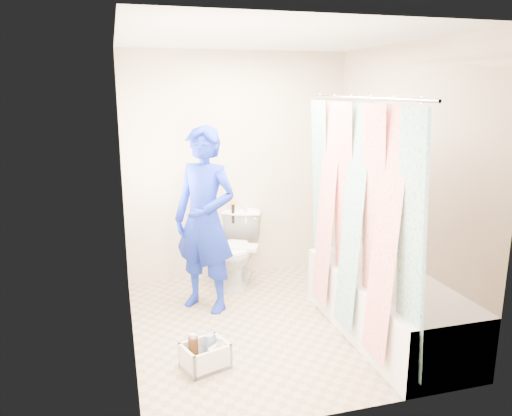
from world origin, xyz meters
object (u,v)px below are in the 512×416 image
object	(u,v)px
bathtub	(386,304)
cleaning_caddy	(207,356)
plumber	(205,220)
toilet	(237,249)

from	to	relation	value
bathtub	cleaning_caddy	xyz separation A→B (m)	(-1.54, -0.11, -0.18)
bathtub	cleaning_caddy	bearing A→B (deg)	-175.96
bathtub	cleaning_caddy	world-z (taller)	bathtub
plumber	toilet	bearing A→B (deg)	93.34
bathtub	toilet	bearing A→B (deg)	122.72
plumber	bathtub	bearing A→B (deg)	8.70
plumber	cleaning_caddy	distance (m)	1.30
bathtub	plumber	distance (m)	1.74
bathtub	plumber	bearing A→B (deg)	145.56
toilet	cleaning_caddy	size ratio (longest dim) A/B	1.94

